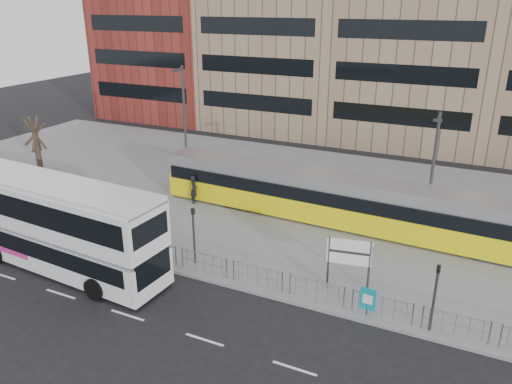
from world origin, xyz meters
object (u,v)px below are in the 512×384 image
at_px(traffic_light_west, 194,228).
at_px(bare_tree, 32,114).
at_px(double_decker_bus, 60,223).
at_px(ad_panel, 368,300).
at_px(pedestrian, 194,189).
at_px(traffic_light_east, 436,289).
at_px(lamp_post_west, 184,123).
at_px(tram, 356,203).
at_px(lamp_post_east, 433,169).
at_px(station_sign, 349,254).

distance_m(traffic_light_west, bare_tree, 19.96).
distance_m(double_decker_bus, ad_panel, 15.51).
xyz_separation_m(traffic_light_west, bare_tree, (-18.54, 6.79, 2.92)).
distance_m(pedestrian, traffic_light_west, 8.43).
relative_size(traffic_light_west, bare_tree, 0.44).
distance_m(traffic_light_east, lamp_post_west, 21.49).
height_order(double_decker_bus, tram, double_decker_bus).
relative_size(traffic_light_east, lamp_post_west, 0.35).
height_order(traffic_light_east, lamp_post_east, lamp_post_east).
bearing_deg(traffic_light_west, bare_tree, 179.17).
xyz_separation_m(ad_panel, bare_tree, (-27.90, 7.57, 4.13)).
xyz_separation_m(double_decker_bus, ad_panel, (15.23, 2.43, -1.66)).
bearing_deg(pedestrian, station_sign, -137.62).
bearing_deg(station_sign, lamp_post_west, 140.20).
distance_m(tram, station_sign, 6.99).
relative_size(station_sign, lamp_post_west, 0.28).
bearing_deg(tram, pedestrian, -172.65).
distance_m(pedestrian, lamp_post_east, 15.35).
height_order(station_sign, traffic_light_east, traffic_light_east).
relative_size(station_sign, traffic_light_west, 0.80).
xyz_separation_m(pedestrian, bare_tree, (-14.08, -0.28, 3.94)).
height_order(station_sign, bare_tree, bare_tree).
xyz_separation_m(station_sign, pedestrian, (-12.39, 5.88, -0.75)).
height_order(pedestrian, traffic_light_east, traffic_light_east).
relative_size(lamp_post_east, bare_tree, 1.03).
bearing_deg(lamp_post_west, pedestrian, -49.34).
xyz_separation_m(double_decker_bus, tram, (12.35, 11.24, -0.89)).
bearing_deg(ad_panel, lamp_post_east, 87.98).
distance_m(traffic_light_east, lamp_post_east, 10.04).
xyz_separation_m(traffic_light_west, lamp_post_east, (10.45, 9.00, 2.03)).
height_order(double_decker_bus, bare_tree, bare_tree).
bearing_deg(station_sign, traffic_light_west, 178.77).
bearing_deg(lamp_post_west, bare_tree, -166.81).
bearing_deg(station_sign, traffic_light_east, -34.63).
bearing_deg(ad_panel, tram, 112.51).
height_order(ad_panel, lamp_post_east, lamp_post_east).
bearing_deg(traffic_light_west, ad_panel, 14.57).
xyz_separation_m(tram, bare_tree, (-25.02, -1.24, 3.36)).
xyz_separation_m(ad_panel, traffic_light_east, (2.68, 0.07, 1.20)).
xyz_separation_m(station_sign, traffic_light_east, (4.12, -1.90, 0.26)).
distance_m(tram, lamp_post_west, 13.58).
xyz_separation_m(pedestrian, lamp_post_west, (-2.16, 2.51, 3.81)).
bearing_deg(pedestrian, traffic_light_west, -169.97).
bearing_deg(bare_tree, ad_panel, -15.18).
bearing_deg(traffic_light_west, double_decker_bus, -132.10).
distance_m(traffic_light_west, traffic_light_east, 12.06).
bearing_deg(traffic_light_east, ad_panel, -177.24).
xyz_separation_m(ad_panel, lamp_post_east, (1.10, 9.78, 3.23)).
height_order(pedestrian, lamp_post_west, lamp_post_west).
bearing_deg(traffic_light_east, station_sign, 156.48).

